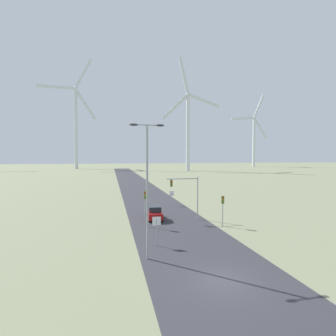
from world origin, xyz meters
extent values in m
plane|color=#757A5B|center=(0.00, 0.00, 0.00)|extent=(600.00, 600.00, 0.00)
cube|color=#2D2D33|center=(0.00, 48.00, 0.00)|extent=(10.00, 240.00, 0.01)
cylinder|color=#93999E|center=(-4.39, 4.76, 5.43)|extent=(0.18, 0.18, 10.87)
cylinder|color=#93999E|center=(-4.39, 4.76, 10.82)|extent=(2.12, 0.10, 0.10)
ellipsoid|color=#333338|center=(-5.45, 4.76, 10.82)|extent=(0.70, 0.32, 0.20)
ellipsoid|color=#333338|center=(-3.33, 4.76, 10.82)|extent=(0.70, 0.32, 0.20)
cylinder|color=#93999E|center=(-3.13, 7.67, 1.28)|extent=(0.07, 0.07, 2.56)
cube|color=white|center=(-3.13, 7.66, 2.33)|extent=(0.81, 0.01, 0.81)
cube|color=red|center=(-3.13, 7.67, 2.33)|extent=(0.76, 0.02, 0.76)
cylinder|color=#93999E|center=(2.82, 26.89, 1.15)|extent=(0.07, 0.07, 2.30)
cube|color=white|center=(2.82, 26.87, 2.07)|extent=(0.81, 0.01, 0.81)
cube|color=red|center=(2.82, 26.89, 2.07)|extent=(0.76, 0.02, 0.76)
cylinder|color=#93999E|center=(-3.30, 14.54, 2.11)|extent=(0.11, 0.11, 4.22)
cube|color=#4C511E|center=(-3.30, 14.54, 3.77)|extent=(0.28, 0.24, 0.90)
sphere|color=red|center=(-3.30, 14.40, 4.04)|extent=(0.16, 0.16, 0.16)
sphere|color=gold|center=(-3.30, 14.40, 3.77)|extent=(0.16, 0.16, 0.16)
sphere|color=green|center=(-3.30, 14.40, 3.50)|extent=(0.16, 0.16, 0.16)
cylinder|color=#93999E|center=(5.73, 12.74, 1.81)|extent=(0.11, 0.11, 3.63)
cube|color=#4C511E|center=(5.73, 12.74, 3.18)|extent=(0.28, 0.24, 0.90)
sphere|color=red|center=(5.73, 12.60, 3.45)|extent=(0.16, 0.16, 0.16)
sphere|color=gold|center=(5.73, 12.60, 3.18)|extent=(0.16, 0.16, 0.16)
sphere|color=green|center=(5.73, 12.60, 2.91)|extent=(0.16, 0.16, 0.16)
cylinder|color=#93999E|center=(3.90, 16.57, 2.84)|extent=(0.14, 0.14, 5.68)
cylinder|color=#93999E|center=(1.80, 16.57, 5.43)|extent=(4.18, 0.12, 0.12)
cube|color=#4C511E|center=(0.34, 16.57, 4.88)|extent=(0.28, 0.24, 0.90)
sphere|color=red|center=(0.34, 16.43, 5.15)|extent=(0.18, 0.18, 0.18)
cube|color=maroon|center=(-1.68, 17.75, 0.73)|extent=(2.00, 4.18, 0.80)
cube|color=#1E2328|center=(-1.68, 17.60, 1.48)|extent=(1.66, 2.18, 0.70)
cylinder|color=black|center=(-2.51, 19.02, 0.33)|extent=(0.22, 0.66, 0.66)
cylinder|color=black|center=(-0.86, 19.02, 0.33)|extent=(0.22, 0.66, 0.66)
cylinder|color=black|center=(-2.51, 16.48, 0.33)|extent=(0.22, 0.66, 0.66)
cylinder|color=black|center=(-0.86, 16.48, 0.33)|extent=(0.22, 0.66, 0.66)
cylinder|color=silver|center=(-30.03, 171.22, 27.07)|extent=(2.20, 2.20, 54.14)
sphere|color=silver|center=(-30.03, 171.22, 54.14)|extent=(2.60, 2.60, 2.60)
cube|color=silver|center=(-24.81, 172.88, 65.03)|extent=(11.55, 4.11, 21.42)
cube|color=silver|center=(-41.61, 167.52, 53.44)|extent=(22.19, 7.51, 3.13)
cube|color=silver|center=(-23.65, 173.25, 43.96)|extent=(13.65, 4.78, 20.27)
cylinder|color=silver|center=(36.90, 131.17, 22.13)|extent=(2.20, 2.20, 44.25)
sphere|color=silver|center=(36.90, 131.17, 44.25)|extent=(2.60, 2.60, 2.60)
cube|color=silver|center=(29.10, 130.42, 36.72)|extent=(15.97, 2.02, 15.45)
cube|color=silver|center=(47.29, 132.17, 41.22)|extent=(20.09, 2.42, 7.42)
cube|color=silver|center=(34.32, 130.93, 54.81)|extent=(6.65, 1.13, 20.28)
cylinder|color=silver|center=(108.59, 180.68, 20.16)|extent=(2.20, 2.20, 40.32)
sphere|color=silver|center=(108.59, 180.68, 40.32)|extent=(2.60, 2.60, 2.60)
cube|color=silver|center=(114.79, 181.04, 31.68)|extent=(13.13, 1.27, 17.27)
cube|color=silver|center=(112.96, 180.93, 50.02)|extent=(9.87, 1.08, 18.95)
cube|color=silver|center=(98.02, 180.06, 39.26)|extent=(20.05, 1.67, 3.77)
camera|label=1|loc=(-7.23, -16.02, 8.31)|focal=28.00mm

